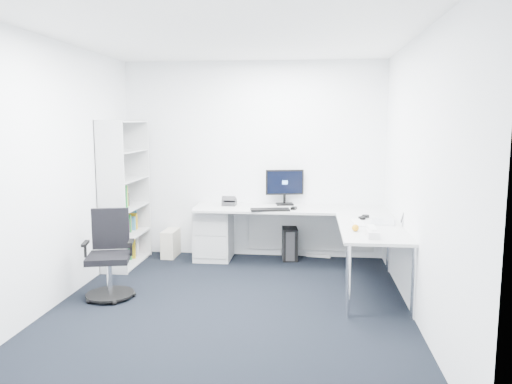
# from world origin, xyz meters

# --- Properties ---
(ground) EXTENTS (4.20, 4.20, 0.00)m
(ground) POSITION_xyz_m (0.00, 0.00, 0.00)
(ground) COLOR black
(ceiling) EXTENTS (4.20, 4.20, 0.00)m
(ceiling) POSITION_xyz_m (0.00, 0.00, 2.70)
(ceiling) COLOR white
(wall_back) EXTENTS (3.60, 0.02, 2.70)m
(wall_back) POSITION_xyz_m (0.00, 2.10, 1.35)
(wall_back) COLOR white
(wall_back) RESTS_ON ground
(wall_front) EXTENTS (3.60, 0.02, 2.70)m
(wall_front) POSITION_xyz_m (0.00, -2.10, 1.35)
(wall_front) COLOR white
(wall_front) RESTS_ON ground
(wall_left) EXTENTS (0.02, 4.20, 2.70)m
(wall_left) POSITION_xyz_m (-1.80, 0.00, 1.35)
(wall_left) COLOR white
(wall_left) RESTS_ON ground
(wall_right) EXTENTS (0.02, 4.20, 2.70)m
(wall_right) POSITION_xyz_m (1.80, 0.00, 1.35)
(wall_right) COLOR white
(wall_right) RESTS_ON ground
(l_desk) EXTENTS (2.56, 1.43, 0.75)m
(l_desk) POSITION_xyz_m (0.55, 1.40, 0.37)
(l_desk) COLOR #B6B8B8
(l_desk) RESTS_ON ground
(drawer_pedestal) EXTENTS (0.48, 0.60, 0.74)m
(drawer_pedestal) POSITION_xyz_m (-0.52, 1.87, 0.37)
(drawer_pedestal) COLOR #B6B8B8
(drawer_pedestal) RESTS_ON ground
(bookshelf) EXTENTS (0.37, 0.95, 1.90)m
(bookshelf) POSITION_xyz_m (-1.62, 1.45, 0.95)
(bookshelf) COLOR #BBBDBE
(bookshelf) RESTS_ON ground
(task_chair) EXTENTS (0.64, 0.64, 0.94)m
(task_chair) POSITION_xyz_m (-1.33, 0.17, 0.47)
(task_chair) COLOR black
(task_chair) RESTS_ON ground
(black_pc_tower) EXTENTS (0.25, 0.47, 0.44)m
(black_pc_tower) POSITION_xyz_m (0.52, 1.97, 0.22)
(black_pc_tower) COLOR black
(black_pc_tower) RESTS_ON ground
(beige_pc_tower) EXTENTS (0.19, 0.40, 0.38)m
(beige_pc_tower) POSITION_xyz_m (-1.15, 1.88, 0.19)
(beige_pc_tower) COLOR beige
(beige_pc_tower) RESTS_ON ground
(power_strip) EXTENTS (0.34, 0.11, 0.04)m
(power_strip) POSITION_xyz_m (0.92, 2.07, 0.02)
(power_strip) COLOR silver
(power_strip) RESTS_ON ground
(monitor) EXTENTS (0.54, 0.27, 0.50)m
(monitor) POSITION_xyz_m (0.44, 1.97, 1.00)
(monitor) COLOR black
(monitor) RESTS_ON l_desk
(black_keyboard) EXTENTS (0.52, 0.26, 0.02)m
(black_keyboard) POSITION_xyz_m (0.28, 1.50, 0.76)
(black_keyboard) COLOR black
(black_keyboard) RESTS_ON l_desk
(mouse) EXTENTS (0.09, 0.11, 0.03)m
(mouse) POSITION_xyz_m (0.58, 1.62, 0.76)
(mouse) COLOR black
(mouse) RESTS_ON l_desk
(desk_phone) EXTENTS (0.19, 0.19, 0.13)m
(desk_phone) POSITION_xyz_m (-0.30, 1.85, 0.81)
(desk_phone) COLOR #28282A
(desk_phone) RESTS_ON l_desk
(laptop) EXTENTS (0.42, 0.41, 0.26)m
(laptop) POSITION_xyz_m (1.61, 0.87, 0.88)
(laptop) COLOR silver
(laptop) RESTS_ON l_desk
(white_keyboard) EXTENTS (0.15, 0.40, 0.01)m
(white_keyboard) POSITION_xyz_m (1.33, 0.81, 0.75)
(white_keyboard) COLOR silver
(white_keyboard) RESTS_ON l_desk
(headphones) EXTENTS (0.20, 0.23, 0.05)m
(headphones) POSITION_xyz_m (1.42, 1.10, 0.77)
(headphones) COLOR black
(headphones) RESTS_ON l_desk
(orange_fruit) EXTENTS (0.07, 0.07, 0.07)m
(orange_fruit) POSITION_xyz_m (1.26, 0.38, 0.78)
(orange_fruit) COLOR orange
(orange_fruit) RESTS_ON l_desk
(tissue_box) EXTENTS (0.12, 0.21, 0.07)m
(tissue_box) POSITION_xyz_m (1.40, 0.10, 0.78)
(tissue_box) COLOR silver
(tissue_box) RESTS_ON l_desk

